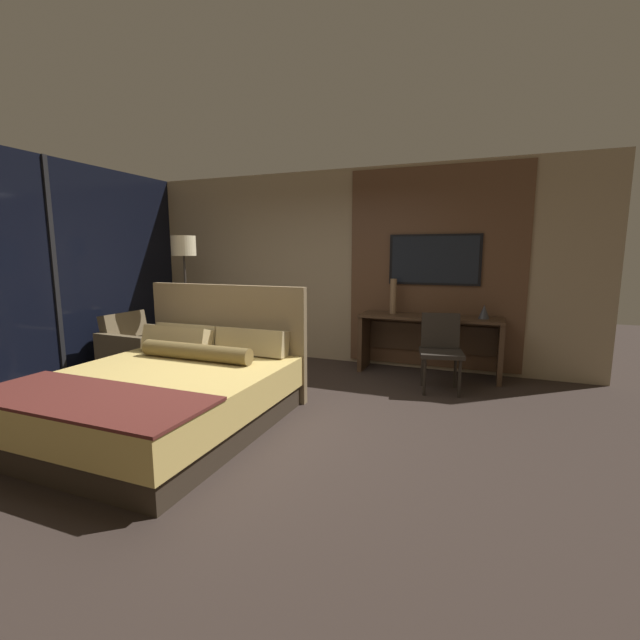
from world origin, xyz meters
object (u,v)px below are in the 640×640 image
object	(u,v)px
desk	(429,335)
desk_chair	(441,344)
vase_short	(484,312)
armchair_by_window	(142,352)
tv	(434,260)
vase_tall	(393,296)
bed	(166,392)
floor_lamp	(184,257)

from	to	relation	value
desk	desk_chair	world-z (taller)	desk_chair
desk	vase_short	size ratio (longest dim) A/B	10.42
armchair_by_window	vase_short	bearing A→B (deg)	-71.52
tv	desk	bearing A→B (deg)	-90.00
vase_tall	desk	bearing A→B (deg)	-0.81
desk_chair	armchair_by_window	bearing A→B (deg)	178.27
vase_tall	vase_short	bearing A→B (deg)	-1.55
desk	vase_short	distance (m)	0.75
bed	armchair_by_window	xyz separation A→B (m)	(-1.63, 1.39, -0.05)
bed	vase_short	distance (m)	3.85
floor_lamp	armchair_by_window	bearing A→B (deg)	-122.53
desk	armchair_by_window	bearing A→B (deg)	-160.77
floor_lamp	vase_tall	distance (m)	3.00
bed	vase_short	xyz separation A→B (m)	(2.73, 2.65, 0.56)
bed	desk_chair	bearing A→B (deg)	42.11
desk_chair	tv	bearing A→B (deg)	92.88
desk_chair	vase_tall	xyz separation A→B (m)	(-0.71, 0.63, 0.49)
desk	tv	world-z (taller)	tv
armchair_by_window	floor_lamp	bearing A→B (deg)	-30.22
desk_chair	floor_lamp	size ratio (longest dim) A/B	0.49
floor_lamp	vase_short	distance (m)	4.14
desk	floor_lamp	size ratio (longest dim) A/B	0.99
vase_tall	vase_short	size ratio (longest dim) A/B	2.70
floor_lamp	vase_tall	size ratio (longest dim) A/B	3.91
armchair_by_window	vase_short	distance (m)	4.58
tv	armchair_by_window	distance (m)	4.18
bed	vase_tall	bearing A→B (deg)	59.72
vase_tall	vase_short	distance (m)	1.18
tv	vase_short	world-z (taller)	tv
tv	desk_chair	bearing A→B (deg)	-75.66
bed	armchair_by_window	distance (m)	2.14
armchair_by_window	vase_tall	xyz separation A→B (m)	(3.20, 1.30, 0.76)
desk_chair	floor_lamp	bearing A→B (deg)	170.61
vase_tall	vase_short	world-z (taller)	vase_tall
desk	tv	size ratio (longest dim) A/B	1.52
vase_tall	vase_short	xyz separation A→B (m)	(1.17, -0.03, -0.15)
desk_chair	vase_tall	distance (m)	1.06
armchair_by_window	vase_tall	size ratio (longest dim) A/B	1.93
floor_lamp	vase_short	size ratio (longest dim) A/B	10.54
bed	desk	distance (m)	3.39
tv	armchair_by_window	xyz separation A→B (m)	(-3.70, -1.49, -1.26)
tv	vase_tall	distance (m)	0.73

